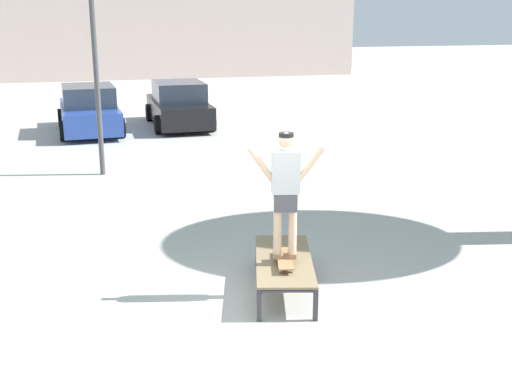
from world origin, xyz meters
The scene contains 7 objects.
ground_plane centered at (0.00, 0.00, 0.00)m, with size 120.00×120.00×0.00m, color #B7B5AD.
skate_box centered at (0.71, 0.87, 0.41)m, with size 1.21×2.03×0.46m.
skateboard centered at (0.66, 0.69, 0.54)m, with size 0.38×0.82×0.09m.
skater centered at (0.66, 0.69, 1.53)m, with size 0.99×0.36×1.69m.
car_blue centered at (-1.73, 14.01, 0.69)m, with size 2.08×4.28×1.50m.
car_black centered at (1.19, 14.38, 0.69)m, with size 1.95×4.22×1.50m.
light_post centered at (-1.52, 8.23, 3.83)m, with size 0.36×0.36×5.83m.
Camera 1 is at (-1.74, -6.90, 3.71)m, focal length 44.74 mm.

